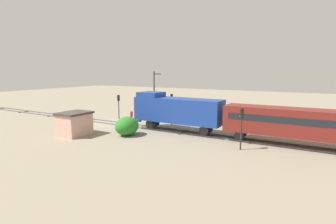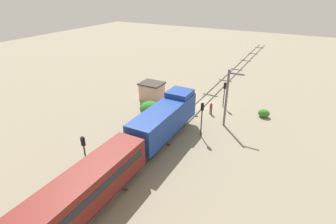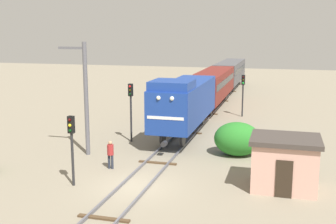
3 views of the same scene
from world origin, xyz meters
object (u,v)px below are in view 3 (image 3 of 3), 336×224
passenger_car_leading (213,83)px  traffic_signal_near (72,137)px  catenary_mast (85,96)px  traffic_signal_far (243,88)px  worker_near_track (110,152)px  passenger_car_trailing (230,71)px  relay_hut (284,163)px  locomotive (184,101)px  traffic_signal_mid (131,102)px

passenger_car_leading → traffic_signal_near: passenger_car_leading is taller
passenger_car_leading → catenary_mast: bearing=-104.3°
catenary_mast → passenger_car_leading: bearing=75.7°
catenary_mast → traffic_signal_near: bearing=-71.0°
traffic_signal_far → worker_near_track: size_ratio=2.34×
passenger_car_trailing → worker_near_track: bearing=-93.7°
traffic_signal_far → catenary_mast: 17.66m
traffic_signal_far → relay_hut: 18.69m
locomotive → relay_hut: (7.50, -9.35, -1.38)m
traffic_signal_near → traffic_signal_mid: (-0.20, 9.32, 0.36)m
locomotive → traffic_signal_near: size_ratio=3.09×
locomotive → passenger_car_leading: size_ratio=0.83×
relay_hut → passenger_car_leading: bearing=108.3°
catenary_mast → relay_hut: catenary_mast is taller
passenger_car_leading → traffic_signal_far: size_ratio=3.52×
locomotive → worker_near_track: size_ratio=6.82×
traffic_signal_far → relay_hut: traffic_signal_far is taller
locomotive → traffic_signal_near: (-3.20, -11.90, -0.15)m
passenger_car_leading → traffic_signal_mid: 16.27m
locomotive → catenary_mast: bearing=-128.0°
passenger_car_leading → relay_hut: bearing=-71.7°
locomotive → worker_near_track: (-2.40, -8.79, -1.78)m
passenger_car_leading → worker_near_track: passenger_car_leading is taller
passenger_car_trailing → relay_hut: size_ratio=4.00×
traffic_signal_near → traffic_signal_mid: traffic_signal_mid is taller
traffic_signal_mid → worker_near_track: (1.00, -6.22, -1.98)m
passenger_car_leading → relay_hut: size_ratio=4.00×
passenger_car_leading → passenger_car_trailing: bearing=90.0°
passenger_car_leading → traffic_signal_far: bearing=-51.1°
traffic_signal_mid → locomotive: bearing=37.1°
worker_near_track → traffic_signal_near: bearing=105.3°
traffic_signal_near → passenger_car_trailing: bearing=85.4°
passenger_car_trailing → traffic_signal_mid: size_ratio=3.26×
traffic_signal_near → catenary_mast: catenary_mast is taller
traffic_signal_mid → catenary_mast: bearing=-113.1°
catenary_mast → traffic_signal_far: bearing=60.5°
passenger_car_leading → catenary_mast: (-5.07, -19.81, 1.41)m
passenger_car_leading → catenary_mast: catenary_mast is taller
locomotive → catenary_mast: size_ratio=1.57×
traffic_signal_mid → passenger_car_leading: bearing=77.9°
traffic_signal_near → traffic_signal_far: size_ratio=0.94×
traffic_signal_near → passenger_car_leading: bearing=82.8°
traffic_signal_near → catenary_mast: (-1.87, 5.42, 1.31)m
relay_hut → locomotive: bearing=128.7°
traffic_signal_mid → relay_hut: size_ratio=1.23×
traffic_signal_far → traffic_signal_mid: bearing=-121.5°
locomotive → traffic_signal_mid: 4.27m
traffic_signal_far → worker_near_track: (-6.00, -17.66, -1.78)m
worker_near_track → relay_hut: bearing=-153.5°
traffic_signal_mid → worker_near_track: traffic_signal_mid is taller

